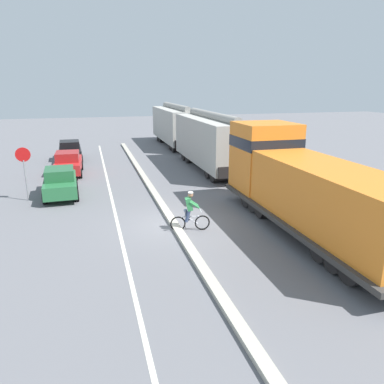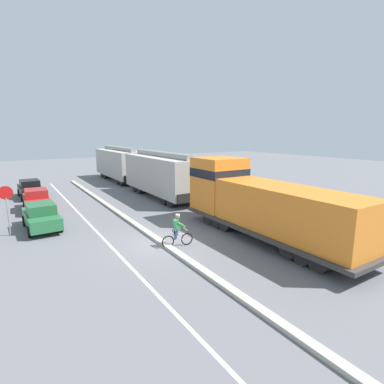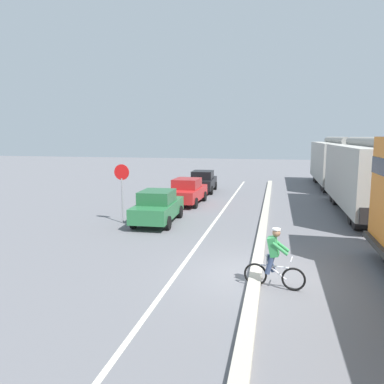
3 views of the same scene
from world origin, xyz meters
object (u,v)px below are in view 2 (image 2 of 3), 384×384
object	(u,v)px
locomotive	(257,205)
parked_car_red	(37,199)
hopper_car_lead	(161,175)
hopper_car_middle	(119,164)
parked_car_green	(41,216)
cyclist	(177,231)
parked_car_black	(30,189)
stop_sign	(6,201)

from	to	relation	value
locomotive	parked_car_red	size ratio (longest dim) A/B	2.75
hopper_car_lead	parked_car_red	xyz separation A→B (m)	(-10.10, 0.93, -1.26)
hopper_car_middle	parked_car_red	xyz separation A→B (m)	(-10.10, -10.67, -1.26)
hopper_car_lead	hopper_car_middle	distance (m)	11.60
parked_car_green	cyclist	size ratio (longest dim) A/B	2.49
hopper_car_lead	parked_car_black	xyz separation A→B (m)	(-10.17, 6.31, -1.26)
hopper_car_lead	stop_sign	size ratio (longest dim) A/B	3.68
parked_car_black	locomotive	bearing A→B (deg)	-61.16
hopper_car_middle	parked_car_black	xyz separation A→B (m)	(-10.17, -5.29, -1.26)
locomotive	hopper_car_middle	size ratio (longest dim) A/B	1.10
parked_car_red	cyclist	distance (m)	13.39
parked_car_red	parked_car_black	distance (m)	5.38
hopper_car_middle	cyclist	size ratio (longest dim) A/B	6.18
parked_car_green	stop_sign	xyz separation A→B (m)	(-1.69, -0.36, 1.21)
stop_sign	parked_car_black	bearing A→B (deg)	80.61
hopper_car_lead	parked_car_black	bearing A→B (deg)	148.19
parked_car_green	hopper_car_lead	bearing A→B (deg)	23.18
locomotive	parked_car_black	bearing A→B (deg)	118.84
parked_car_black	stop_sign	size ratio (longest dim) A/B	1.48
hopper_car_middle	hopper_car_lead	bearing A→B (deg)	-90.00
cyclist	parked_car_green	bearing A→B (deg)	129.05
parked_car_black	stop_sign	distance (m)	11.30
hopper_car_middle	stop_sign	xyz separation A→B (m)	(-12.00, -16.38, -0.05)
locomotive	stop_sign	xyz separation A→B (m)	(-12.00, 7.38, 0.23)
hopper_car_lead	hopper_car_middle	size ratio (longest dim) A/B	1.00
parked_car_green	parked_car_black	distance (m)	10.72
locomotive	parked_car_green	distance (m)	12.93
stop_sign	parked_car_red	bearing A→B (deg)	71.61
locomotive	stop_sign	size ratio (longest dim) A/B	4.03
parked_car_green	cyclist	xyz separation A→B (m)	(5.60, -6.91, 0.00)
hopper_car_lead	cyclist	distance (m)	12.33
locomotive	hopper_car_middle	world-z (taller)	locomotive
locomotive	parked_car_black	world-z (taller)	locomotive
parked_car_black	cyclist	distance (m)	18.46
hopper_car_lead	hopper_car_middle	bearing A→B (deg)	90.00
parked_car_green	parked_car_red	distance (m)	5.35
parked_car_black	cyclist	world-z (taller)	cyclist
hopper_car_middle	parked_car_green	world-z (taller)	hopper_car_middle
locomotive	parked_car_black	size ratio (longest dim) A/B	2.72
locomotive	parked_car_green	size ratio (longest dim) A/B	2.72
hopper_car_lead	parked_car_green	size ratio (longest dim) A/B	2.48
hopper_car_lead	parked_car_green	xyz separation A→B (m)	(-10.31, -4.42, -1.26)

